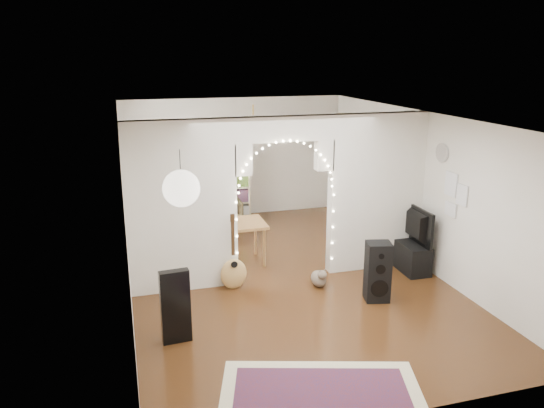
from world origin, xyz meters
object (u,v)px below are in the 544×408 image
object	(u,v)px
floor_speaker	(378,272)
bookcase	(218,188)
acoustic_guitar	(233,262)
dining_table	(231,227)
media_console	(408,254)
dining_chair_right	(228,212)
dining_chair_left	(223,232)

from	to	relation	value
floor_speaker	bookcase	distance (m)	5.00
acoustic_guitar	dining_table	size ratio (longest dim) A/B	0.88
floor_speaker	acoustic_guitar	bearing A→B (deg)	166.65
media_console	dining_table	size ratio (longest dim) A/B	0.83
media_console	dining_chair_right	world-z (taller)	dining_chair_right
dining_table	media_console	bearing A→B (deg)	-19.67
floor_speaker	media_console	bearing A→B (deg)	54.88
acoustic_guitar	bookcase	xyz separation A→B (m)	(0.46, 3.75, 0.27)
floor_speaker	dining_chair_right	bearing A→B (deg)	121.37
dining_table	dining_chair_left	distance (m)	1.24
bookcase	dining_chair_right	size ratio (longest dim) A/B	2.40
floor_speaker	bookcase	world-z (taller)	bookcase
acoustic_guitar	media_console	world-z (taller)	acoustic_guitar
media_console	dining_table	world-z (taller)	dining_table
media_console	dining_chair_left	distance (m)	3.62
bookcase	dining_chair_left	bearing A→B (deg)	-114.65
acoustic_guitar	dining_chair_left	size ratio (longest dim) A/B	2.24
media_console	dining_table	bearing A→B (deg)	161.14
floor_speaker	dining_table	size ratio (longest dim) A/B	0.76
acoustic_guitar	floor_speaker	size ratio (longest dim) A/B	1.15
acoustic_guitar	dining_chair_left	world-z (taller)	acoustic_guitar
floor_speaker	dining_table	bearing A→B (deg)	144.17
dining_table	dining_chair_left	bearing A→B (deg)	87.71
acoustic_guitar	dining_chair_right	size ratio (longest dim) A/B	1.74
floor_speaker	bookcase	xyz separation A→B (m)	(-1.56, 4.74, 0.27)
bookcase	dining_table	distance (m)	2.69
floor_speaker	dining_table	xyz separation A→B (m)	(-1.82, 2.07, 0.22)
acoustic_guitar	bookcase	size ratio (longest dim) A/B	0.73
dining_table	acoustic_guitar	bearing A→B (deg)	-99.68
acoustic_guitar	media_console	distance (m)	3.12
dining_chair_left	dining_chair_right	distance (m)	1.13
acoustic_guitar	media_console	bearing A→B (deg)	-4.13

